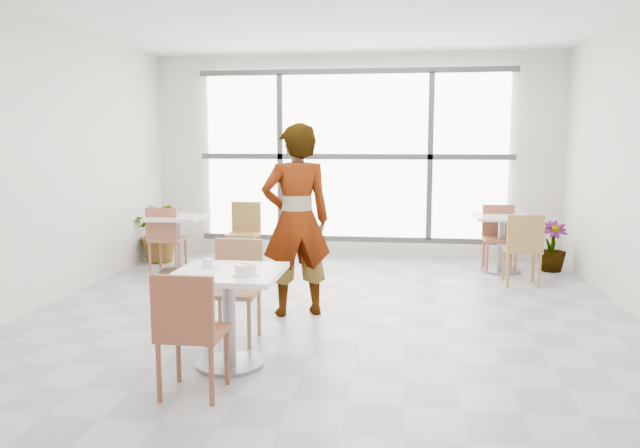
# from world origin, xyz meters

# --- Properties ---
(floor) EXTENTS (7.00, 7.00, 0.00)m
(floor) POSITION_xyz_m (0.00, 0.00, 0.00)
(floor) COLOR #9E9EA5
(floor) RESTS_ON ground
(wall_back) EXTENTS (6.00, 0.00, 6.00)m
(wall_back) POSITION_xyz_m (0.00, 3.50, 1.50)
(wall_back) COLOR silver
(wall_back) RESTS_ON ground
(wall_front) EXTENTS (6.00, 0.00, 6.00)m
(wall_front) POSITION_xyz_m (0.00, -3.50, 1.50)
(wall_front) COLOR silver
(wall_front) RESTS_ON ground
(wall_left) EXTENTS (0.00, 7.00, 7.00)m
(wall_left) POSITION_xyz_m (-3.00, 0.00, 1.50)
(wall_left) COLOR silver
(wall_left) RESTS_ON ground
(window) EXTENTS (4.60, 0.07, 2.52)m
(window) POSITION_xyz_m (0.00, 3.44, 1.50)
(window) COLOR white
(window) RESTS_ON ground
(main_table) EXTENTS (0.80, 0.80, 0.75)m
(main_table) POSITION_xyz_m (-0.58, -1.18, 0.52)
(main_table) COLOR white
(main_table) RESTS_ON ground
(chair_near) EXTENTS (0.42, 0.42, 0.87)m
(chair_near) POSITION_xyz_m (-0.68, -1.81, 0.50)
(chair_near) COLOR brown
(chair_near) RESTS_ON ground
(chair_far) EXTENTS (0.42, 0.42, 0.87)m
(chair_far) POSITION_xyz_m (-0.71, -0.52, 0.50)
(chair_far) COLOR #A1714E
(chair_far) RESTS_ON ground
(oatmeal_bowl) EXTENTS (0.21, 0.21, 0.09)m
(oatmeal_bowl) POSITION_xyz_m (-0.41, -1.31, 0.79)
(oatmeal_bowl) COLOR white
(oatmeal_bowl) RESTS_ON main_table
(coffee_cup) EXTENTS (0.16, 0.13, 0.07)m
(coffee_cup) POSITION_xyz_m (-0.77, -1.08, 0.78)
(coffee_cup) COLOR white
(coffee_cup) RESTS_ON main_table
(person) EXTENTS (0.81, 0.68, 1.90)m
(person) POSITION_xyz_m (-0.32, 0.30, 0.95)
(person) COLOR black
(person) RESTS_ON ground
(bg_table_left) EXTENTS (0.70, 0.70, 0.75)m
(bg_table_left) POSITION_xyz_m (-2.21, 2.06, 0.49)
(bg_table_left) COLOR silver
(bg_table_left) RESTS_ON ground
(bg_table_right) EXTENTS (0.70, 0.70, 0.75)m
(bg_table_right) POSITION_xyz_m (2.03, 2.67, 0.49)
(bg_table_right) COLOR silver
(bg_table_right) RESTS_ON ground
(bg_chair_left_near) EXTENTS (0.42, 0.42, 0.87)m
(bg_chair_left_near) POSITION_xyz_m (-2.37, 2.03, 0.50)
(bg_chair_left_near) COLOR #96553E
(bg_chair_left_near) RESTS_ON ground
(bg_chair_left_far) EXTENTS (0.42, 0.42, 0.87)m
(bg_chair_left_far) POSITION_xyz_m (-1.48, 2.73, 0.50)
(bg_chair_left_far) COLOR olive
(bg_chair_left_far) RESTS_ON ground
(bg_chair_right_near) EXTENTS (0.42, 0.42, 0.87)m
(bg_chair_right_near) POSITION_xyz_m (2.15, 1.86, 0.50)
(bg_chair_right_near) COLOR olive
(bg_chair_right_near) RESTS_ON ground
(bg_chair_right_far) EXTENTS (0.42, 0.42, 0.87)m
(bg_chair_right_far) POSITION_xyz_m (2.01, 2.81, 0.50)
(bg_chair_right_far) COLOR brown
(bg_chair_right_far) RESTS_ON ground
(plant_left) EXTENTS (0.87, 0.78, 0.86)m
(plant_left) POSITION_xyz_m (-2.70, 2.72, 0.43)
(plant_left) COLOR #5A8249
(plant_left) RESTS_ON ground
(plant_right) EXTENTS (0.40, 0.40, 0.67)m
(plant_right) POSITION_xyz_m (2.70, 2.79, 0.33)
(plant_right) COLOR #508D48
(plant_right) RESTS_ON ground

